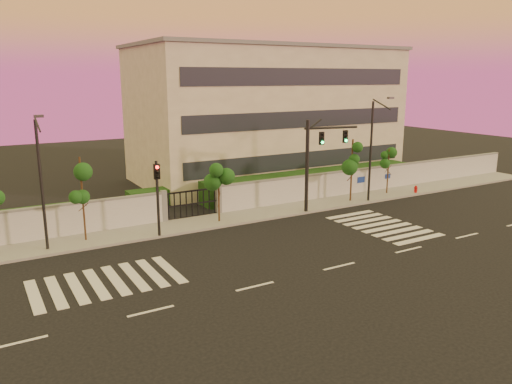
{
  "coord_description": "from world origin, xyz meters",
  "views": [
    {
      "loc": [
        -15.8,
        -18.65,
        9.49
      ],
      "look_at": [
        -1.45,
        6.0,
        2.89
      ],
      "focal_mm": 35.0,
      "sensor_mm": 36.0,
      "label": 1
    }
  ],
  "objects": [
    {
      "name": "road_markings",
      "position": [
        -1.58,
        3.76,
        0.01
      ],
      "size": [
        57.0,
        7.62,
        0.02
      ],
      "color": "silver",
      "rests_on": "ground"
    },
    {
      "name": "street_tree_d",
      "position": [
        -1.88,
        10.1,
        2.87
      ],
      "size": [
        1.43,
        1.14,
        3.9
      ],
      "color": "#382314",
      "rests_on": "ground"
    },
    {
      "name": "traffic_signal_main",
      "position": [
        5.4,
        9.23,
        4.19
      ],
      "size": [
        4.16,
        1.04,
        6.62
      ],
      "rotation": [
        0.0,
        0.0,
        -0.22
      ],
      "color": "black",
      "rests_on": "ground"
    },
    {
      "name": "fire_hydrant",
      "position": [
        15.84,
        9.43,
        0.37
      ],
      "size": [
        0.29,
        0.28,
        0.74
      ],
      "rotation": [
        0.0,
        0.0,
        -0.43
      ],
      "color": "#B20B0D",
      "rests_on": "ground"
    },
    {
      "name": "institutional_building",
      "position": [
        9.0,
        21.99,
        6.16
      ],
      "size": [
        24.4,
        12.4,
        12.25
      ],
      "color": "#BBB59E",
      "rests_on": "ground"
    },
    {
      "name": "streetlight_west",
      "position": [
        -12.58,
        9.81,
        4.14
      ],
      "size": [
        0.46,
        1.84,
        7.66
      ],
      "color": "black",
      "rests_on": "ground"
    },
    {
      "name": "street_tree_f",
      "position": [
        13.72,
        10.57,
        2.78
      ],
      "size": [
        1.34,
        1.07,
        3.78
      ],
      "color": "#382314",
      "rests_on": "ground"
    },
    {
      "name": "street_tree_c",
      "position": [
        -10.39,
        10.52,
        3.72
      ],
      "size": [
        1.31,
        1.04,
        5.07
      ],
      "color": "#382314",
      "rests_on": "ground"
    },
    {
      "name": "ground",
      "position": [
        0.0,
        0.0,
        0.0
      ],
      "size": [
        120.0,
        120.0,
        0.0
      ],
      "primitive_type": "plane",
      "color": "black",
      "rests_on": "ground"
    },
    {
      "name": "sidewalk",
      "position": [
        0.0,
        10.5,
        0.07
      ],
      "size": [
        60.0,
        3.0,
        0.15
      ],
      "primitive_type": "cube",
      "color": "gray",
      "rests_on": "ground"
    },
    {
      "name": "traffic_signal_secondary",
      "position": [
        -6.38,
        9.12,
        2.98
      ],
      "size": [
        0.37,
        0.35,
        4.7
      ],
      "rotation": [
        0.0,
        0.0,
        0.04
      ],
      "color": "black",
      "rests_on": "ground"
    },
    {
      "name": "street_tree_e",
      "position": [
        9.41,
        10.09,
        3.62
      ],
      "size": [
        1.65,
        1.31,
        4.91
      ],
      "color": "#382314",
      "rests_on": "ground"
    },
    {
      "name": "hedge_row",
      "position": [
        1.17,
        14.74,
        0.82
      ],
      "size": [
        41.0,
        4.25,
        1.8
      ],
      "color": "black",
      "rests_on": "ground"
    },
    {
      "name": "perimeter_wall",
      "position": [
        0.1,
        12.0,
        1.07
      ],
      "size": [
        60.0,
        0.36,
        2.2
      ],
      "color": "#B3B5BA",
      "rests_on": "ground"
    },
    {
      "name": "streetlight_east",
      "position": [
        10.62,
        9.25,
        4.38
      ],
      "size": [
        0.48,
        1.95,
        8.1
      ],
      "color": "black",
      "rests_on": "ground"
    }
  ]
}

